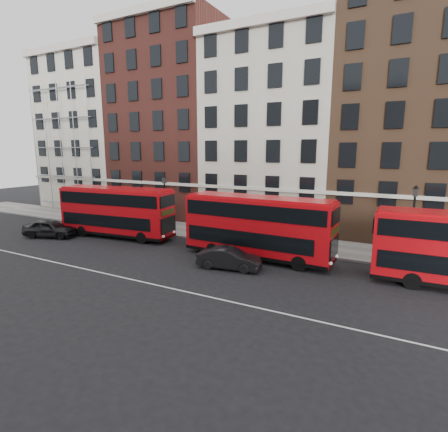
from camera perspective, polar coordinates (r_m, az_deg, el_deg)
The scene contains 12 objects.
ground at distance 22.66m, azimuth -7.81°, elevation -9.42°, with size 120.00×120.00×0.00m, color black.
pavement at distance 31.37m, azimuth 3.40°, elevation -3.44°, with size 80.00×5.00×0.15m, color gray.
kerb at distance 29.19m, azimuth 1.36°, elevation -4.51°, with size 80.00×0.30×0.16m, color gray.
road_centre_line at distance 21.18m, azimuth -11.00°, elevation -11.00°, with size 70.00×0.12×0.01m, color white.
building_terrace at distance 37.43m, azimuth 7.96°, elevation 14.48°, with size 64.00×11.95×22.00m.
bus_b at distance 32.66m, azimuth -17.20°, elevation 0.84°, with size 10.86×3.55×4.48m.
bus_c at distance 25.10m, azimuth 5.44°, elevation -1.58°, with size 10.87×2.91×4.54m.
car_rear at distance 35.10m, azimuth -26.49°, elevation -1.83°, with size 1.89×4.70×1.60m, color black.
car_front at distance 23.28m, azimuth 0.84°, elevation -6.95°, with size 1.48×4.24×1.40m, color black.
lamp_post_left at distance 33.02m, azimuth -9.61°, elevation 2.46°, with size 0.44×0.44×5.33m.
lamp_post_right at distance 26.86m, azimuth 28.42°, elevation -0.63°, with size 0.44×0.44×5.33m.
iron_railings at distance 33.20m, azimuth 4.98°, elevation -1.64°, with size 6.60×0.06×1.00m, color black, non-canonical shape.
Camera 1 is at (12.50, -17.21, 7.83)m, focal length 28.00 mm.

